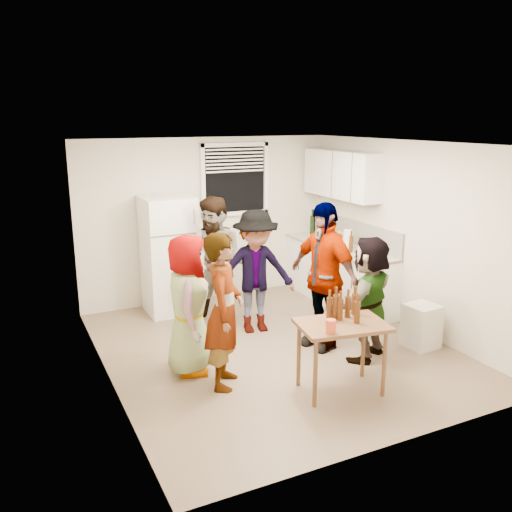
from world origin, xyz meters
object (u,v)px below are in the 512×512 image
kettle (340,247)px  blue_cup (362,259)px  guest_grey (191,370)px  guest_stripe (225,384)px  red_cup (330,332)px  guest_orange (366,357)px  guest_black (321,345)px  guest_back_left (218,323)px  guest_back_right (256,330)px  trash_bin (421,327)px  refrigerator (169,255)px  serving_table (339,390)px  wine_bottle (312,234)px  beer_bottle_table (335,319)px  beer_bottle_counter (351,252)px

kettle → blue_cup: size_ratio=2.18×
guest_grey → guest_stripe: 0.52m
guest_stripe → red_cup: bearing=-105.5°
guest_orange → guest_black: bearing=-89.6°
guest_stripe → guest_back_left: (0.59, 1.67, 0.00)m
guest_back_right → guest_black: guest_back_right is taller
blue_cup → trash_bin: blue_cup is taller
trash_bin → refrigerator: bearing=133.0°
guest_grey → guest_orange: bearing=-85.1°
serving_table → red_cup: size_ratio=6.77×
blue_cup → guest_back_left: 2.19m
serving_table → guest_black: serving_table is taller
blue_cup → serving_table: size_ratio=0.13×
blue_cup → guest_back_right: (-1.47, 0.32, -0.90)m
serving_table → guest_orange: bearing=36.1°
wine_bottle → beer_bottle_table: bearing=-117.6°
guest_orange → guest_stripe: bearing=-32.8°
beer_bottle_table → serving_table: bearing=-94.2°
blue_cup → guest_stripe: 2.74m
blue_cup → guest_stripe: size_ratio=0.07×
serving_table → guest_orange: size_ratio=0.60×
refrigerator → guest_black: 2.58m
serving_table → guest_stripe: bearing=147.4°
refrigerator → guest_back_left: bearing=-60.9°
trash_bin → guest_grey: (-2.81, 0.62, -0.25)m
trash_bin → guest_back_left: size_ratio=0.31×
trash_bin → beer_bottle_counter: bearing=93.1°
guest_grey → guest_stripe: (0.23, -0.47, 0.00)m
trash_bin → guest_grey: trash_bin is taller
beer_bottle_counter → serving_table: size_ratio=0.27×
blue_cup → guest_orange: bearing=-122.6°
guest_back_right → serving_table: bearing=-78.8°
serving_table → guest_stripe: 1.22m
guest_back_left → refrigerator: bearing=164.8°
serving_table → wine_bottle: bearing=63.3°
guest_grey → guest_stripe: guest_grey is taller
blue_cup → guest_back_left: size_ratio=0.07×
guest_stripe → guest_back_right: size_ratio=1.02×
kettle → serving_table: size_ratio=0.29×
beer_bottle_table → guest_black: beer_bottle_table is taller
blue_cup → guest_grey: 2.84m
beer_bottle_counter → trash_bin: (0.08, -1.44, -0.65)m
guest_back_left → guest_back_right: guest_back_left is taller
beer_bottle_counter → guest_stripe: bearing=-152.9°
guest_back_right → guest_orange: bearing=-49.2°
kettle → guest_stripe: size_ratio=0.15×
kettle → guest_orange: bearing=-112.5°
beer_bottle_counter → refrigerator: bearing=153.6°
refrigerator → kettle: (2.40, -0.83, 0.05)m
beer_bottle_counter → guest_orange: 1.81m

